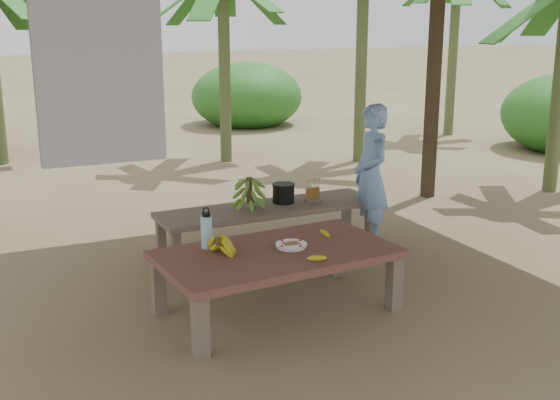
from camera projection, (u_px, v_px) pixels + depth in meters
name	position (u px, v px, depth m)	size (l,w,h in m)	color
ground	(317.00, 292.00, 5.89)	(80.00, 80.00, 0.00)	brown
work_table	(277.00, 258.00, 5.41)	(1.87, 1.14, 0.50)	brown
bench	(269.00, 212.00, 6.85)	(2.22, 0.66, 0.45)	brown
ripe_banana_bunch	(218.00, 246.00, 5.26)	(0.25, 0.22, 0.15)	yellow
plate	(291.00, 245.00, 5.46)	(0.25, 0.25, 0.04)	white
loose_banana_front	(317.00, 258.00, 5.16)	(0.04, 0.18, 0.04)	yellow
loose_banana_side	(325.00, 233.00, 5.74)	(0.04, 0.14, 0.04)	yellow
water_flask	(207.00, 231.00, 5.43)	(0.09, 0.09, 0.33)	#44BED5
green_banana_stalk	(249.00, 192.00, 6.71)	(0.29, 0.29, 0.33)	#598C2D
cooking_pot	(283.00, 193.00, 6.96)	(0.22, 0.22, 0.18)	black
skewer_rack	(313.00, 190.00, 6.96)	(0.18, 0.08, 0.24)	#A57F47
woman	(371.00, 176.00, 6.95)	(0.52, 0.34, 1.43)	#6C91CC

